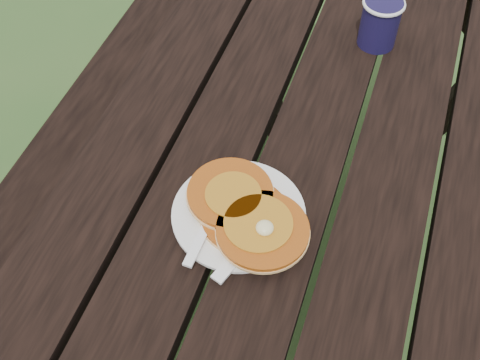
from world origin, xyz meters
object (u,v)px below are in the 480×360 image
(plate, at_px, (239,214))
(coffee_cup, at_px, (380,20))
(picnic_table, at_px, (293,254))
(pancake_stack, at_px, (247,214))

(plate, bearing_deg, coffee_cup, 75.71)
(plate, height_order, coffee_cup, coffee_cup)
(picnic_table, distance_m, plate, 0.43)
(picnic_table, relative_size, coffee_cup, 18.14)
(plate, xyz_separation_m, coffee_cup, (0.13, 0.49, 0.05))
(plate, bearing_deg, picnic_table, 70.51)
(coffee_cup, bearing_deg, plate, -104.29)
(picnic_table, xyz_separation_m, coffee_cup, (0.06, 0.31, 0.44))
(picnic_table, relative_size, plate, 8.65)
(plate, distance_m, pancake_stack, 0.03)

